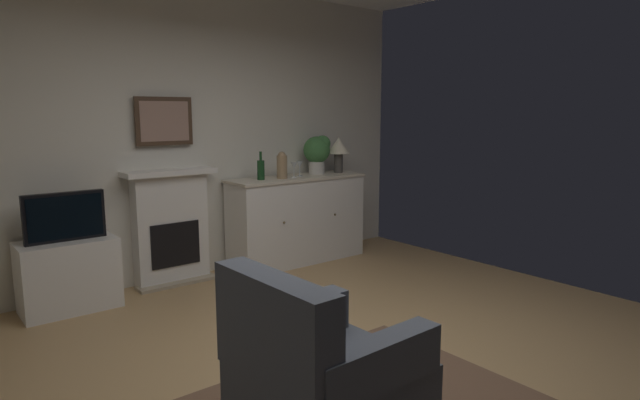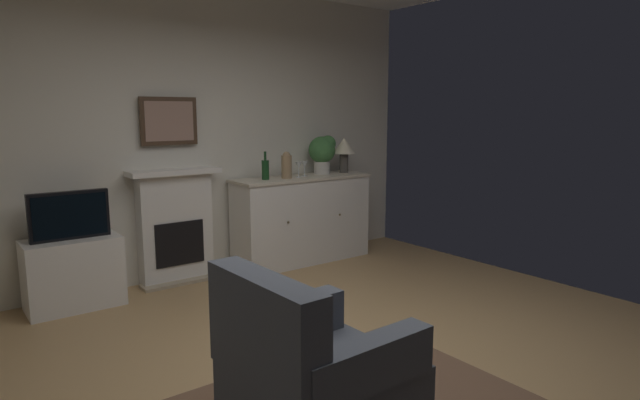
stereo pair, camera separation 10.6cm
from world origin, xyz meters
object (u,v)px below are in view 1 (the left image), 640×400
framed_picture (164,121)px  wine_glass_left (294,166)px  table_lamp (339,148)px  armchair (320,373)px  potted_plant_small (318,151)px  fireplace_unit (171,227)px  sideboard_cabinet (297,219)px  wine_bottle (261,169)px  vase_decorative (282,165)px  tv_set (65,217)px  wine_glass_center (300,165)px  tv_cabinet (69,275)px

framed_picture → wine_glass_left: (1.30, -0.27, -0.48)m
table_lamp → armchair: table_lamp is taller
potted_plant_small → armchair: potted_plant_small is taller
fireplace_unit → table_lamp: table_lamp is taller
sideboard_cabinet → table_lamp: bearing=0.0°
sideboard_cabinet → fireplace_unit: bearing=172.7°
wine_bottle → vase_decorative: bearing=-10.6°
wine_bottle → potted_plant_small: bearing=3.8°
vase_decorative → armchair: 3.22m
fireplace_unit → wine_bottle: wine_bottle is taller
sideboard_cabinet → potted_plant_small: (0.32, 0.05, 0.73)m
wine_glass_left → framed_picture: bearing=168.2°
table_lamp → armchair: bearing=-132.1°
framed_picture → fireplace_unit: bearing=-90.0°
wine_glass_left → vase_decorative: bearing=-179.8°
wine_glass_left → potted_plant_small: potted_plant_small is taller
fireplace_unit → vase_decorative: size_ratio=3.91×
table_lamp → tv_set: size_ratio=0.65×
wine_glass_center → sideboard_cabinet: bearing=173.7°
table_lamp → wine_glass_left: bearing=-175.7°
fireplace_unit → framed_picture: (-0.00, 0.05, 1.00)m
tv_set → table_lamp: bearing=0.2°
vase_decorative → tv_set: size_ratio=0.45×
wine_bottle → wine_glass_center: bearing=0.3°
sideboard_cabinet → table_lamp: 0.95m
wine_glass_left → tv_set: wine_glass_left is taller
potted_plant_small → tv_cabinet: bearing=-179.3°
wine_glass_left → vase_decorative: (-0.15, -0.00, 0.02)m
potted_plant_small → framed_picture: bearing=174.0°
vase_decorative → sideboard_cabinet: bearing=12.1°
fireplace_unit → tv_set: 1.02m
tv_cabinet → framed_picture: bearing=12.0°
wine_glass_center → armchair: wine_glass_center is taller
sideboard_cabinet → tv_cabinet: 2.36m
wine_glass_left → tv_cabinet: 2.40m
potted_plant_small → armchair: (-2.20, -2.77, -0.82)m
fireplace_unit → wine_glass_center: 1.51m
sideboard_cabinet → vase_decorative: vase_decorative is taller
framed_picture → wine_glass_center: size_ratio=3.33×
wine_bottle → tv_set: size_ratio=0.47×
sideboard_cabinet → wine_bottle: 0.74m
sideboard_cabinet → wine_glass_center: 0.59m
wine_bottle → tv_cabinet: (-1.88, 0.02, -0.76)m
sideboard_cabinet → armchair: 3.32m
table_lamp → wine_glass_left: size_ratio=2.42×
potted_plant_small → table_lamp: bearing=-9.5°
fireplace_unit → vase_decorative: bearing=-11.3°
sideboard_cabinet → wine_glass_left: size_ratio=9.57×
wine_glass_left → armchair: size_ratio=0.18×
table_lamp → potted_plant_small: size_ratio=0.93×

